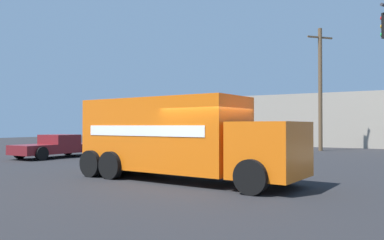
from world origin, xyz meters
TOP-DOWN VIEW (x-y plane):
  - ground_plane at (0.00, 0.00)m, footprint 100.00×100.00m
  - delivery_truck at (-1.31, 0.33)m, footprint 8.30×3.29m
  - pickup_maroon at (-12.81, 4.61)m, footprint 2.39×5.26m
  - utility_pole at (-0.31, 18.99)m, footprint 1.55×1.72m
  - building_backdrop at (-1.11, 26.83)m, footprint 18.29×6.00m

SIDE VIEW (x-z plane):
  - ground_plane at x=0.00m, z-range 0.00..0.00m
  - pickup_maroon at x=-12.81m, z-range 0.04..1.42m
  - delivery_truck at x=-1.31m, z-range 0.06..2.97m
  - building_backdrop at x=-1.11m, z-range 0.00..4.86m
  - utility_pole at x=-0.31m, z-range 0.14..9.56m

